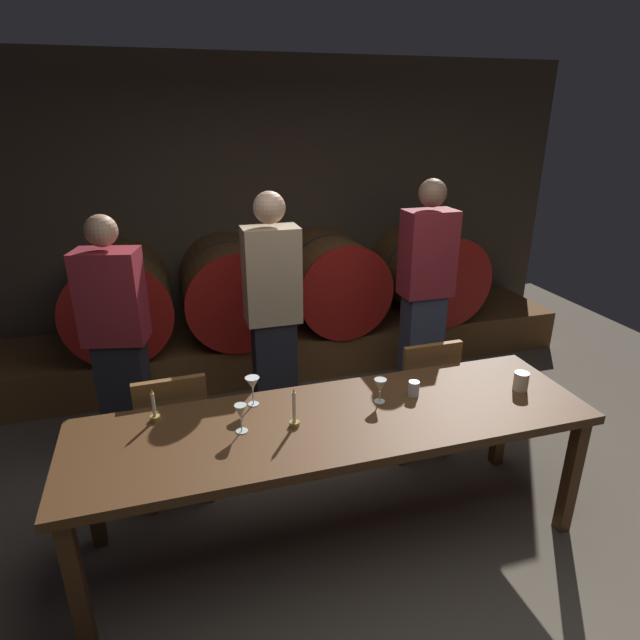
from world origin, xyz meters
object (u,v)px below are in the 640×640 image
at_px(guest_left, 118,345).
at_px(guest_right, 425,295).
at_px(candle_left, 154,412).
at_px(cup_left, 414,388).
at_px(guest_center, 273,315).
at_px(wine_glass_left, 241,413).
at_px(wine_barrel_far_right, 426,271).
at_px(wine_glass_center, 252,384).
at_px(chair_left, 174,430).
at_px(dining_table, 336,430).
at_px(wine_glass_right, 380,386).
at_px(cup_right, 521,381).
at_px(wine_barrel_center_left, 230,288).
at_px(candle_right, 294,415).
at_px(chair_right, 421,391).
at_px(wine_barrel_far_left, 120,298).
at_px(wine_barrel_center_right, 331,279).

distance_m(guest_left, guest_right, 2.24).
relative_size(candle_left, cup_left, 2.12).
relative_size(guest_center, wine_glass_left, 11.86).
relative_size(wine_barrel_far_right, wine_glass_center, 5.89).
xyz_separation_m(chair_left, guest_center, (0.75, 0.62, 0.43)).
height_order(dining_table, wine_glass_center, wine_glass_center).
height_order(wine_glass_right, cup_right, wine_glass_right).
bearing_deg(wine_glass_left, guest_right, 36.89).
distance_m(wine_barrel_far_right, wine_glass_right, 2.60).
relative_size(guest_left, cup_left, 20.03).
bearing_deg(guest_right, wine_glass_right, 53.29).
relative_size(wine_barrel_far_right, cup_right, 8.98).
bearing_deg(wine_barrel_center_left, wine_glass_left, -96.49).
height_order(wine_glass_center, wine_glass_right, wine_glass_center).
height_order(wine_barrel_center_left, wine_glass_center, wine_barrel_center_left).
height_order(guest_center, wine_glass_right, guest_center).
xyz_separation_m(candle_left, wine_glass_center, (0.51, 0.01, 0.08)).
height_order(wine_barrel_center_left, candle_right, wine_barrel_center_left).
distance_m(chair_right, guest_right, 0.84).
height_order(chair_left, candle_left, candle_left).
xyz_separation_m(wine_barrel_far_left, wine_barrel_far_right, (2.85, 0.00, 0.00)).
distance_m(wine_barrel_center_right, wine_glass_center, 2.29).
height_order(dining_table, wine_glass_right, wine_glass_right).
distance_m(guest_center, wine_glass_center, 1.00).
bearing_deg(candle_right, chair_left, 134.72).
distance_m(wine_barrel_center_left, wine_barrel_far_right, 1.92).
distance_m(wine_barrel_center_right, cup_right, 2.32).
xyz_separation_m(guest_left, candle_left, (0.21, -0.84, -0.04)).
distance_m(candle_right, wine_glass_center, 0.32).
bearing_deg(wine_barrel_center_left, dining_table, -84.20).
bearing_deg(wine_barrel_far_left, dining_table, -62.99).
distance_m(wine_barrel_center_left, cup_left, 2.29).
distance_m(guest_right, wine_glass_left, 2.02).
xyz_separation_m(wine_barrel_far_right, wine_glass_right, (-1.41, -2.19, 0.08)).
relative_size(wine_barrel_center_right, cup_left, 11.30).
distance_m(chair_right, candle_left, 1.77).
xyz_separation_m(wine_barrel_center_right, cup_left, (-0.21, -2.17, 0.03)).
relative_size(dining_table, wine_glass_left, 18.08).
distance_m(wine_glass_center, cup_left, 0.89).
bearing_deg(chair_right, wine_barrel_center_right, -86.99).
xyz_separation_m(wine_barrel_center_left, wine_barrel_center_right, (0.93, 0.00, 0.00)).
bearing_deg(wine_barrel_center_left, wine_barrel_far_left, 180.00).
bearing_deg(dining_table, guest_right, 47.52).
bearing_deg(wine_barrel_center_right, chair_left, -132.10).
height_order(guest_right, candle_left, guest_right).
bearing_deg(wine_barrel_far_left, guest_right, -24.50).
xyz_separation_m(wine_barrel_far_left, candle_left, (0.26, -2.02, 0.03)).
height_order(chair_right, candle_right, candle_right).
distance_m(wine_barrel_far_left, wine_barrel_far_right, 2.85).
bearing_deg(candle_left, chair_left, 77.09).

